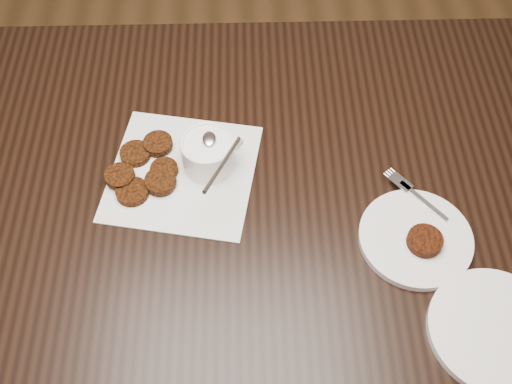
% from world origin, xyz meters
% --- Properties ---
extents(floor, '(4.00, 4.00, 0.00)m').
position_xyz_m(floor, '(0.00, 0.00, 0.00)').
color(floor, brown).
rests_on(floor, ground).
extents(table, '(1.49, 0.96, 0.75)m').
position_xyz_m(table, '(-0.04, 0.12, 0.38)').
color(table, black).
rests_on(table, floor).
extents(napkin, '(0.32, 0.32, 0.00)m').
position_xyz_m(napkin, '(-0.07, 0.17, 0.75)').
color(napkin, silver).
rests_on(napkin, table).
extents(sauce_ramekin, '(0.17, 0.17, 0.14)m').
position_xyz_m(sauce_ramekin, '(-0.02, 0.19, 0.82)').
color(sauce_ramekin, white).
rests_on(sauce_ramekin, napkin).
extents(patty_cluster, '(0.25, 0.25, 0.02)m').
position_xyz_m(patty_cluster, '(-0.13, 0.17, 0.76)').
color(patty_cluster, '#58290B').
rests_on(patty_cluster, napkin).
extents(plate_with_patty, '(0.29, 0.29, 0.03)m').
position_xyz_m(plate_with_patty, '(0.36, 0.01, 0.76)').
color(plate_with_patty, white).
rests_on(plate_with_patty, table).
extents(plate_empty, '(0.29, 0.29, 0.02)m').
position_xyz_m(plate_empty, '(0.46, -0.17, 0.76)').
color(plate_empty, white).
rests_on(plate_empty, table).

